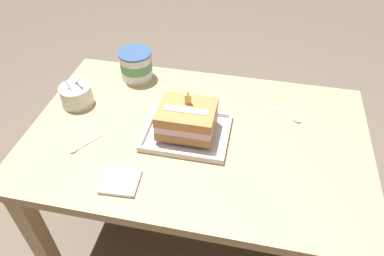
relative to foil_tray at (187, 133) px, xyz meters
name	(u,v)px	position (x,y,z in m)	size (l,w,h in m)	color
ground_plane	(196,237)	(0.03, 0.01, -0.71)	(8.00, 8.00, 0.00)	#6B5B4C
dining_table	(197,152)	(0.03, 0.01, -0.10)	(1.21, 0.78, 0.70)	tan
foil_tray	(187,133)	(0.00, 0.00, 0.00)	(0.30, 0.24, 0.02)	silver
birthday_cake	(187,119)	(0.00, 0.00, 0.07)	(0.19, 0.16, 0.15)	#BE7D46
bowl_stack	(76,95)	(-0.46, 0.09, 0.03)	(0.13, 0.13, 0.13)	silver
ice_cream_tub	(136,65)	(-0.28, 0.30, 0.06)	(0.14, 0.14, 0.12)	white
serving_spoon_near_tray	(81,146)	(-0.34, -0.14, 0.00)	(0.09, 0.13, 0.01)	silver
serving_spoon_by_bowls	(291,117)	(0.36, 0.17, 0.00)	(0.13, 0.09, 0.01)	silver
napkin_pile	(120,181)	(-0.16, -0.26, 0.00)	(0.12, 0.11, 0.01)	white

